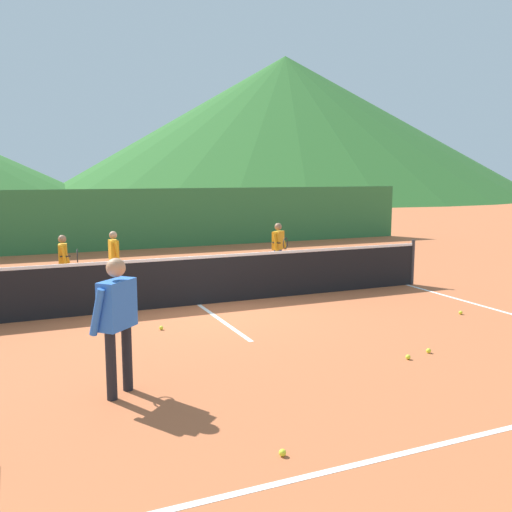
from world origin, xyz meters
TOP-DOWN VIEW (x-y plane):
  - ground_plane at (0.00, 0.00)m, footprint 120.00×120.00m
  - line_baseline_near at (0.00, -6.44)m, footprint 10.12×0.08m
  - line_baseline_far at (0.00, 5.28)m, footprint 10.12×0.08m
  - line_sideline_east at (5.06, 0.00)m, footprint 0.08×11.73m
  - line_service_center at (0.00, 0.00)m, footprint 0.08×5.38m
  - tennis_net at (0.00, 0.00)m, footprint 10.49×0.08m
  - instructor at (-2.22, -3.98)m, footprint 0.61×0.77m
  - student_0 at (-2.31, 2.30)m, footprint 0.41×0.64m
  - student_1 at (-1.23, 2.43)m, footprint 0.23×0.51m
  - student_2 at (2.87, 2.35)m, footprint 0.51×0.68m
  - tennis_ball_1 at (2.13, -4.20)m, footprint 0.07×0.07m
  - tennis_ball_2 at (1.68, -4.31)m, footprint 0.07×0.07m
  - tennis_ball_3 at (-1.11, -1.48)m, footprint 0.07×0.07m
  - tennis_ball_4 at (-1.86, -2.27)m, footprint 0.07×0.07m
  - tennis_ball_6 at (-2.26, -3.51)m, footprint 0.07×0.07m
  - tennis_ball_7 at (4.19, -2.65)m, footprint 0.07×0.07m
  - tennis_ball_8 at (-1.11, -6.04)m, footprint 0.07×0.07m
  - windscreen_fence at (0.00, 8.76)m, footprint 22.27×0.08m
  - hill_0 at (34.94, 55.46)m, footprint 45.65×45.65m
  - hill_1 at (28.55, 54.19)m, footprint 59.15×59.15m

SIDE VIEW (x-z plane):
  - ground_plane at x=0.00m, z-range 0.00..0.00m
  - line_baseline_near at x=0.00m, z-range 0.00..0.01m
  - line_baseline_far at x=0.00m, z-range 0.00..0.01m
  - line_sideline_east at x=5.06m, z-range 0.00..0.01m
  - line_service_center at x=0.00m, z-range 0.00..0.01m
  - tennis_ball_1 at x=2.13m, z-range 0.00..0.07m
  - tennis_ball_2 at x=1.68m, z-range 0.00..0.07m
  - tennis_ball_3 at x=-1.11m, z-range 0.00..0.07m
  - tennis_ball_4 at x=-1.86m, z-range 0.00..0.07m
  - tennis_ball_6 at x=-2.26m, z-range 0.00..0.07m
  - tennis_ball_7 at x=4.19m, z-range 0.00..0.07m
  - tennis_ball_8 at x=-1.11m, z-range 0.00..0.07m
  - tennis_net at x=0.00m, z-range -0.03..1.02m
  - student_0 at x=-2.31m, z-range 0.13..1.38m
  - student_1 at x=-1.23m, z-range 0.13..1.41m
  - student_2 at x=2.87m, z-range 0.14..1.47m
  - instructor at x=-2.22m, z-range 0.16..1.78m
  - windscreen_fence at x=0.00m, z-range 0.00..2.07m
  - hill_0 at x=34.94m, z-range 0.00..14.31m
  - hill_1 at x=28.55m, z-range 0.00..17.04m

